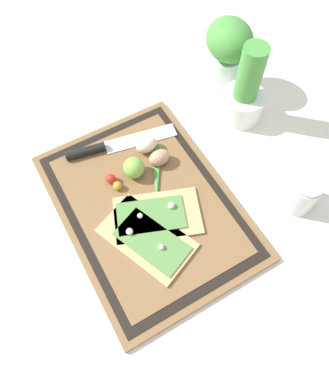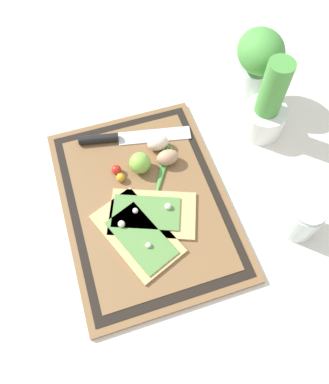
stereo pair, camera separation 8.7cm
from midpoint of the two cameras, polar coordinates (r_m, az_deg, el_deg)
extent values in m
plane|color=silver|center=(0.89, -0.13, -2.07)|extent=(6.00, 6.00, 0.00)
cube|color=brown|center=(0.88, -0.13, -1.90)|extent=(0.52, 0.38, 0.01)
cube|color=black|center=(0.88, -0.13, -1.70)|extent=(0.49, 0.35, 0.00)
cube|color=brown|center=(0.87, -0.14, -1.65)|extent=(0.45, 0.31, 0.00)
cube|color=tan|center=(0.84, -1.26, -6.64)|extent=(0.23, 0.19, 0.01)
cube|color=#568942|center=(0.83, -0.58, -7.26)|extent=(0.18, 0.14, 0.00)
sphere|color=silver|center=(0.83, -3.64, -5.17)|extent=(0.02, 0.02, 0.02)
sphere|color=silver|center=(0.81, 0.59, -8.39)|extent=(0.01, 0.01, 0.01)
cube|color=tan|center=(0.86, 1.07, -3.61)|extent=(0.18, 0.23, 0.01)
cube|color=#568942|center=(0.85, 0.08, -3.40)|extent=(0.13, 0.17, 0.00)
sphere|color=silver|center=(0.85, 3.44, -2.48)|extent=(0.02, 0.02, 0.02)
sphere|color=silver|center=(0.85, -1.58, -3.14)|extent=(0.01, 0.01, 0.01)
cube|color=silver|center=(0.97, 1.04, 8.36)|extent=(0.07, 0.19, 0.00)
cylinder|color=black|center=(0.96, -7.49, 7.83)|extent=(0.04, 0.10, 0.02)
ellipsoid|color=tan|center=(0.91, 3.18, 5.04)|extent=(0.04, 0.05, 0.04)
ellipsoid|color=beige|center=(0.94, 1.66, 7.27)|extent=(0.04, 0.05, 0.04)
sphere|color=#7FB742|center=(0.90, -1.01, 4.21)|extent=(0.05, 0.05, 0.05)
sphere|color=red|center=(0.91, -4.67, 3.17)|extent=(0.02, 0.02, 0.02)
sphere|color=gold|center=(0.89, -3.97, 1.97)|extent=(0.02, 0.02, 0.02)
cylinder|color=#47933D|center=(0.88, 1.75, 0.03)|extent=(0.22, 0.15, 0.01)
cylinder|color=#47933D|center=(0.88, 1.75, 0.03)|extent=(0.23, 0.13, 0.01)
cylinder|color=#47933D|center=(0.88, 1.75, 0.03)|extent=(0.24, 0.11, 0.01)
cylinder|color=white|center=(1.02, 17.14, 10.30)|extent=(0.11, 0.11, 0.08)
cylinder|color=#47933D|center=(0.95, 18.63, 13.77)|extent=(0.06, 0.06, 0.19)
cylinder|color=silver|center=(0.89, 22.87, -4.08)|extent=(0.08, 0.08, 0.09)
cylinder|color=#D16023|center=(0.91, 22.29, -4.79)|extent=(0.07, 0.07, 0.03)
cylinder|color=silver|center=(0.85, 24.02, -2.67)|extent=(0.08, 0.08, 0.01)
cylinder|color=silver|center=(1.08, 15.56, 15.64)|extent=(0.08, 0.08, 0.10)
ellipsoid|color=#47933D|center=(1.02, 17.01, 19.61)|extent=(0.13, 0.11, 0.11)
camera|label=1|loc=(0.04, -87.13, 5.28)|focal=35.00mm
camera|label=2|loc=(0.04, 92.87, -5.28)|focal=35.00mm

